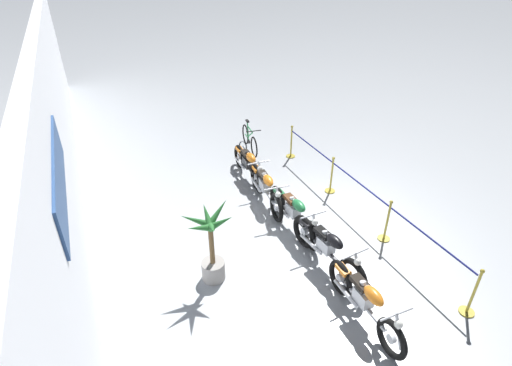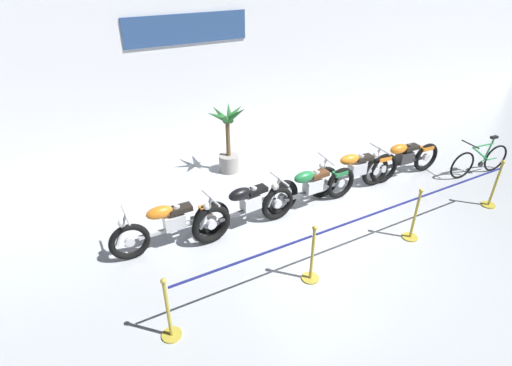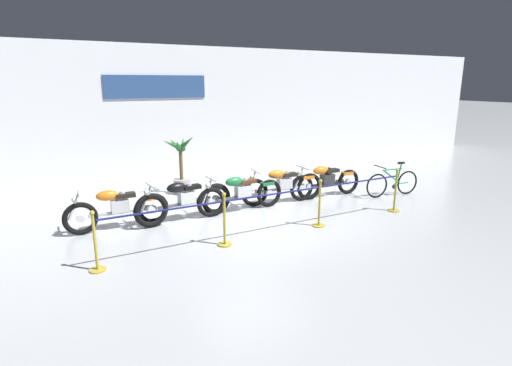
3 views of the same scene
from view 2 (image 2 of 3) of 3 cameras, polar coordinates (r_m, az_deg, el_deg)
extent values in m
plane|color=#B2B7BC|center=(7.93, 9.40, -5.49)|extent=(120.00, 120.00, 0.00)
cube|color=white|center=(11.19, -6.19, 17.30)|extent=(28.00, 0.25, 4.20)
cube|color=navy|center=(10.66, -9.80, 20.90)|extent=(3.18, 0.04, 0.70)
torus|color=black|center=(7.10, -17.58, -8.01)|extent=(0.70, 0.12, 0.70)
torus|color=black|center=(7.37, -6.36, -5.02)|extent=(0.70, 0.12, 0.70)
cylinder|color=silver|center=(7.10, -17.58, -8.01)|extent=(0.17, 0.08, 0.17)
cylinder|color=silver|center=(7.37, -6.36, -5.02)|extent=(0.17, 0.08, 0.17)
cylinder|color=silver|center=(6.93, -18.67, -6.35)|extent=(0.30, 0.06, 0.59)
cube|color=silver|center=(7.11, -11.60, -5.38)|extent=(0.36, 0.23, 0.26)
cylinder|color=silver|center=(6.99, -12.09, -4.13)|extent=(0.18, 0.11, 0.24)
cylinder|color=silver|center=(7.01, -11.45, -3.97)|extent=(0.18, 0.11, 0.24)
cylinder|color=silver|center=(7.37, -9.59, -5.11)|extent=(0.70, 0.08, 0.07)
cube|color=#ADAFB5|center=(7.18, -11.87, -6.39)|extent=(1.18, 0.08, 0.06)
ellipsoid|color=orange|center=(6.93, -13.63, -4.11)|extent=(0.46, 0.23, 0.22)
cube|color=black|center=(7.02, -10.77, -3.65)|extent=(0.40, 0.21, 0.09)
cube|color=orange|center=(7.21, -6.84, -3.50)|extent=(0.32, 0.16, 0.08)
cylinder|color=silver|center=(6.79, -18.13, -4.31)|extent=(0.05, 0.62, 0.04)
sphere|color=silver|center=(6.86, -18.60, -5.43)|extent=(0.14, 0.14, 0.14)
torus|color=black|center=(7.16, -6.38, -5.89)|extent=(0.77, 0.20, 0.76)
torus|color=black|center=(7.86, 3.75, -2.11)|extent=(0.77, 0.20, 0.76)
cylinder|color=silver|center=(7.16, -6.38, -5.89)|extent=(0.19, 0.10, 0.18)
cylinder|color=silver|center=(7.86, 3.75, -2.11)|extent=(0.19, 0.10, 0.18)
cylinder|color=silver|center=(6.96, -7.16, -4.25)|extent=(0.31, 0.09, 0.59)
cube|color=silver|center=(7.41, -0.75, -2.78)|extent=(0.38, 0.25, 0.26)
cylinder|color=silver|center=(7.28, -1.04, -1.56)|extent=(0.19, 0.13, 0.24)
cylinder|color=silver|center=(7.32, -0.50, -1.37)|extent=(0.19, 0.13, 0.24)
cylinder|color=silver|center=(7.72, 0.54, -2.50)|extent=(0.70, 0.14, 0.07)
cube|color=#47474C|center=(7.46, -1.07, -3.80)|extent=(1.26, 0.18, 0.06)
ellipsoid|color=black|center=(7.17, -2.30, -1.60)|extent=(0.48, 0.26, 0.22)
cube|color=black|center=(7.35, 0.08, -1.03)|extent=(0.42, 0.24, 0.09)
cube|color=black|center=(7.69, 3.52, -0.51)|extent=(0.33, 0.19, 0.08)
cylinder|color=silver|center=(6.86, -6.49, -2.12)|extent=(0.10, 0.62, 0.04)
sphere|color=silver|center=(6.90, -7.01, -3.30)|extent=(0.14, 0.14, 0.14)
torus|color=black|center=(7.73, 3.09, -2.96)|extent=(0.71, 0.12, 0.70)
torus|color=black|center=(8.58, 11.98, 0.00)|extent=(0.71, 0.12, 0.70)
cylinder|color=silver|center=(7.73, 3.09, -2.96)|extent=(0.17, 0.08, 0.17)
cylinder|color=silver|center=(8.58, 11.98, 0.00)|extent=(0.17, 0.08, 0.17)
cylinder|color=silver|center=(7.53, 2.57, -1.35)|extent=(0.30, 0.06, 0.59)
cube|color=silver|center=(8.07, 8.13, -0.35)|extent=(0.37, 0.23, 0.26)
cylinder|color=silver|center=(7.95, 8.00, 0.82)|extent=(0.18, 0.12, 0.24)
cylinder|color=silver|center=(7.99, 8.47, 0.96)|extent=(0.18, 0.12, 0.24)
cylinder|color=silver|center=(8.40, 9.11, -0.22)|extent=(0.70, 0.09, 0.07)
cube|color=#47474C|center=(8.11, 7.78, -1.29)|extent=(1.26, 0.10, 0.06)
ellipsoid|color=#1E6B38|center=(7.82, 6.92, 0.86)|extent=(0.47, 0.23, 0.22)
cube|color=#4C2D19|center=(8.03, 8.98, 1.24)|extent=(0.41, 0.21, 0.09)
cube|color=#1E6B38|center=(8.42, 11.90, 1.41)|extent=(0.32, 0.17, 0.08)
cylinder|color=silver|center=(7.45, 3.33, 0.62)|extent=(0.05, 0.62, 0.04)
sphere|color=silver|center=(7.48, 2.79, -0.46)|extent=(0.14, 0.14, 0.14)
torus|color=black|center=(8.52, 9.58, 0.11)|extent=(0.73, 0.17, 0.72)
torus|color=black|center=(9.38, 17.77, 1.99)|extent=(0.73, 0.17, 0.72)
cylinder|color=silver|center=(8.52, 9.58, 0.11)|extent=(0.18, 0.10, 0.17)
cylinder|color=silver|center=(9.38, 17.77, 1.99)|extent=(0.18, 0.10, 0.17)
cylinder|color=silver|center=(8.34, 9.21, 1.67)|extent=(0.31, 0.08, 0.59)
cube|color=silver|center=(8.88, 14.26, 2.06)|extent=(0.38, 0.25, 0.26)
cylinder|color=silver|center=(8.77, 14.20, 3.17)|extent=(0.19, 0.13, 0.24)
cylinder|color=silver|center=(8.81, 14.64, 3.25)|extent=(0.19, 0.13, 0.24)
cylinder|color=silver|center=(9.21, 15.16, 2.01)|extent=(0.70, 0.14, 0.07)
cube|color=#ADAFB5|center=(8.92, 13.89, 1.21)|extent=(1.26, 0.18, 0.06)
ellipsoid|color=orange|center=(8.64, 13.24, 3.31)|extent=(0.48, 0.26, 0.22)
cube|color=black|center=(8.86, 15.12, 3.47)|extent=(0.42, 0.24, 0.09)
cube|color=orange|center=(9.24, 17.78, 3.37)|extent=(0.33, 0.19, 0.08)
cylinder|color=silver|center=(8.27, 10.01, 3.43)|extent=(0.09, 0.62, 0.04)
sphere|color=silver|center=(8.29, 9.46, 2.48)|extent=(0.14, 0.14, 0.14)
torus|color=black|center=(9.24, 16.67, 1.63)|extent=(0.70, 0.12, 0.70)
torus|color=black|center=(10.28, 23.10, 3.40)|extent=(0.70, 0.12, 0.70)
cylinder|color=silver|center=(9.24, 16.67, 1.63)|extent=(0.17, 0.09, 0.17)
cylinder|color=silver|center=(10.28, 23.10, 3.40)|extent=(0.17, 0.09, 0.17)
cylinder|color=silver|center=(9.05, 16.51, 3.09)|extent=(0.31, 0.07, 0.59)
cube|color=#2D2D30|center=(9.71, 20.43, 3.46)|extent=(0.37, 0.23, 0.26)
cylinder|color=#2D2D30|center=(9.60, 20.46, 4.48)|extent=(0.18, 0.12, 0.24)
cylinder|color=#2D2D30|center=(9.65, 20.81, 4.56)|extent=(0.18, 0.12, 0.24)
cylinder|color=silver|center=(10.06, 20.94, 3.40)|extent=(0.70, 0.09, 0.07)
cube|color=black|center=(9.73, 20.07, 2.67)|extent=(1.23, 0.10, 0.06)
ellipsoid|color=orange|center=(9.44, 19.72, 4.61)|extent=(0.47, 0.24, 0.22)
cube|color=black|center=(9.71, 21.20, 4.76)|extent=(0.41, 0.21, 0.09)
cube|color=orange|center=(10.14, 23.19, 4.63)|extent=(0.33, 0.17, 0.08)
cylinder|color=silver|center=(9.01, 17.28, 4.73)|extent=(0.06, 0.62, 0.04)
sphere|color=silver|center=(9.02, 16.77, 3.84)|extent=(0.14, 0.14, 0.14)
torus|color=black|center=(10.27, 27.37, 2.25)|extent=(0.67, 0.13, 0.67)
torus|color=black|center=(11.02, 31.01, 3.06)|extent=(0.67, 0.13, 0.67)
cylinder|color=#238442|center=(10.52, 29.37, 3.69)|extent=(0.60, 0.11, 0.43)
cylinder|color=#238442|center=(10.48, 29.82, 4.70)|extent=(0.55, 0.11, 0.04)
cylinder|color=#238442|center=(10.68, 30.37, 4.25)|extent=(0.15, 0.05, 0.55)
cube|color=black|center=(10.61, 30.89, 5.63)|extent=(0.19, 0.10, 0.05)
cylinder|color=#238442|center=(10.87, 30.32, 2.91)|extent=(0.46, 0.09, 0.03)
cylinder|color=black|center=(10.11, 28.29, 4.90)|extent=(0.09, 0.48, 0.03)
cylinder|color=black|center=(10.73, 29.43, 2.36)|extent=(0.13, 0.06, 0.12)
cylinder|color=gray|center=(9.54, -3.88, 2.88)|extent=(0.47, 0.47, 0.41)
cylinder|color=brown|center=(9.26, -4.02, 6.47)|extent=(0.10, 0.10, 0.90)
cone|color=#286B2D|center=(9.11, -3.14, 9.98)|extent=(0.48, 0.16, 0.41)
cone|color=#286B2D|center=(9.29, -3.87, 10.13)|extent=(0.41, 0.60, 0.44)
cone|color=#286B2D|center=(9.20, -5.21, 9.83)|extent=(0.31, 0.56, 0.40)
cone|color=#286B2D|center=(9.00, -5.47, 9.46)|extent=(0.56, 0.24, 0.38)
cone|color=#286B2D|center=(8.86, -4.35, 9.21)|extent=(0.38, 0.50, 0.45)
cone|color=#286B2D|center=(8.91, -2.89, 9.74)|extent=(0.41, 0.56, 0.54)
cylinder|color=gold|center=(5.98, -11.93, -20.47)|extent=(0.28, 0.28, 0.03)
cylinder|color=gold|center=(5.62, -12.47, -17.30)|extent=(0.05, 0.05, 0.95)
sphere|color=gold|center=(5.25, -13.10, -13.49)|extent=(0.08, 0.08, 0.08)
cylinder|color=navy|center=(5.62, -1.47, -10.91)|extent=(2.22, 0.04, 0.04)
cylinder|color=navy|center=(6.74, 16.06, -4.41)|extent=(2.15, 0.04, 0.04)
cylinder|color=navy|center=(8.32, 27.46, 0.15)|extent=(2.17, 0.04, 0.04)
cylinder|color=gold|center=(6.67, 7.75, -13.31)|extent=(0.28, 0.28, 0.03)
cylinder|color=gold|center=(6.35, 8.06, -10.11)|extent=(0.05, 0.05, 0.95)
sphere|color=gold|center=(6.03, 8.40, -6.38)|extent=(0.08, 0.08, 0.08)
cylinder|color=gold|center=(7.95, 21.12, -7.22)|extent=(0.28, 0.28, 0.03)
cylinder|color=gold|center=(7.68, 21.79, -4.32)|extent=(0.05, 0.05, 0.95)
sphere|color=gold|center=(7.41, 22.53, -1.03)|extent=(0.08, 0.08, 0.08)
cylinder|color=gold|center=(9.60, 30.24, -2.72)|extent=(0.28, 0.28, 0.03)
cylinder|color=gold|center=(9.38, 31.00, -0.21)|extent=(0.05, 0.05, 0.95)
sphere|color=gold|center=(9.16, 31.84, 2.56)|extent=(0.08, 0.08, 0.08)
camera|label=1|loc=(9.72, -49.47, 28.66)|focal=28.00mm
camera|label=3|loc=(3.24, 130.16, -51.32)|focal=28.00mm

